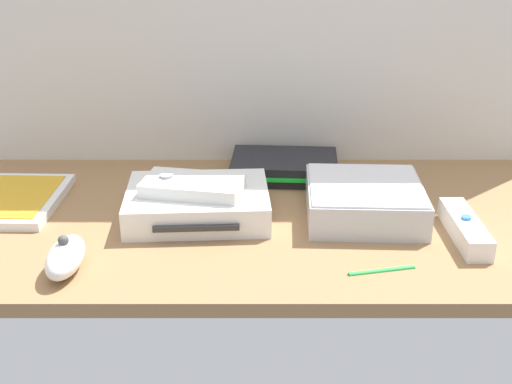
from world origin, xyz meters
The scene contains 9 objects.
ground_plane centered at (0.00, 0.00, -1.00)cm, with size 100.00×48.00×2.00cm, color #936D47.
game_console centered at (-8.74, -0.26, 2.20)cm, with size 21.86×17.40×4.40cm.
mini_computer centered at (16.22, -0.45, 2.64)cm, with size 17.69×17.69×5.30cm.
game_case centered at (-37.66, 4.31, 0.76)cm, with size 14.18×19.41×1.56cm.
network_router centered at (4.87, 16.20, 1.70)cm, with size 18.74×13.21×3.40cm.
remote_wand centered at (29.36, -7.09, 1.51)cm, with size 3.81×14.85×3.40cm.
remote_nunchuk centered at (-24.35, -16.22, 2.04)cm, with size 4.59×10.08×5.10cm.
remote_classic_pad centered at (-9.30, -0.89, 5.41)cm, with size 15.63×10.52×2.40cm.
stylus_pen centered at (16.20, -16.38, 0.35)cm, with size 0.70×0.70×9.00cm, color green.
Camera 1 is at (-0.17, -91.31, 43.78)cm, focal length 47.05 mm.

